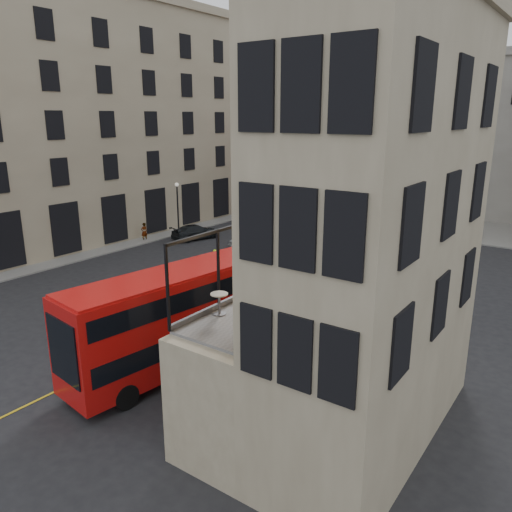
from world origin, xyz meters
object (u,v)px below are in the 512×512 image
Objects in this scene: traffic_light_far at (257,201)px; cafe_chair_d at (333,276)px; cafe_table_far at (315,261)px; bus_near at (185,312)px; bicycle at (236,258)px; car_a at (250,238)px; pedestrian_a at (264,219)px; bus_far at (295,195)px; cyclist at (216,263)px; cafe_chair_b at (299,296)px; cafe_table_mid at (287,277)px; cafe_table_near at (219,301)px; car_c at (196,232)px; pedestrian_d at (481,230)px; car_b at (365,226)px; cafe_chair_c at (327,290)px; street_lamp_a at (178,214)px; pedestrian_c at (357,224)px; cafe_chair_a at (259,323)px; traffic_light_near at (289,253)px; pedestrian_e at (144,232)px; street_lamp_b at (358,202)px; pedestrian_b at (348,216)px.

cafe_chair_d is (22.03, -25.51, 2.42)m from traffic_light_far.
bus_near is at bearing -147.40° from cafe_table_far.
car_a is at bearing 4.16° from bicycle.
cafe_chair_d is (20.32, -24.43, 3.99)m from pedestrian_a.
pedestrian_a is (0.60, -7.27, -1.62)m from bus_far.
cafe_chair_b is at bearing -110.39° from cyclist.
cafe_table_mid is (20.81, -27.18, 2.63)m from traffic_light_far.
cafe_table_near reaches higher than bicycle.
car_c is 3.12× the size of pedestrian_d.
car_b reaches higher than pedestrian_d.
bicycle is at bearing 167.52° from car_c.
cafe_table_mid reaches higher than car_b.
cafe_table_far is at bearing 127.62° from cafe_chair_c.
car_a reaches higher than pedestrian_d.
cyclist reaches higher than pedestrian_d.
cafe_chair_d reaches higher than bicycle.
street_lamp_a reaches higher than pedestrian_c.
pedestrian_c is 1.97× the size of cafe_chair_a.
cyclist is at bearing 171.86° from bicycle.
traffic_light_near is at bearing 127.51° from cafe_table_far.
cyclist is 13.00m from pedestrian_e.
pedestrian_a is at bearing 128.76° from cafe_table_far.
traffic_light_far is 0.34× the size of bus_far.
street_lamp_b is at bearing 109.66° from cafe_chair_a.
cafe_chair_b is (10.52, -30.63, 4.10)m from car_b.
car_c is at bearing 112.52° from pedestrian_d.
car_b is at bearing 57.84° from car_a.
pedestrian_a is 2.22× the size of cafe_table_near.
cafe_table_far is (0.34, 6.18, 0.02)m from cafe_table_near.
pedestrian_e is (-14.73, -14.73, 0.01)m from pedestrian_c.
bicycle is 2.38× the size of cafe_table_mid.
pedestrian_c is at bearing -32.30° from bicycle.
pedestrian_e is at bearing 6.93° from pedestrian_c.
cafe_chair_b reaches higher than cafe_table_near.
cafe_chair_c is at bearing 58.93° from cafe_table_near.
traffic_light_far is 37.18m from cafe_table_near.
street_lamp_b is 18.05m from car_c.
traffic_light_far reaches higher than pedestrian_d.
car_b is 34.65m from cafe_table_near.
cafe_chair_b is (14.53, -14.92, 4.43)m from bicycle.
cafe_chair_c reaches higher than pedestrian_e.
cafe_chair_a reaches higher than bicycle.
bus_far reaches higher than cyclist.
cyclist is 22.35m from pedestrian_b.
cyclist is at bearing -172.21° from traffic_light_near.
pedestrian_e is at bearing 153.49° from cafe_chair_d.
traffic_light_far is at bearing -26.45° from pedestrian_c.
bus_far is at bearing 121.24° from cafe_chair_b.
pedestrian_e reaches higher than car_c.
cafe_chair_c is (24.64, -17.25, 2.48)m from street_lamp_a.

